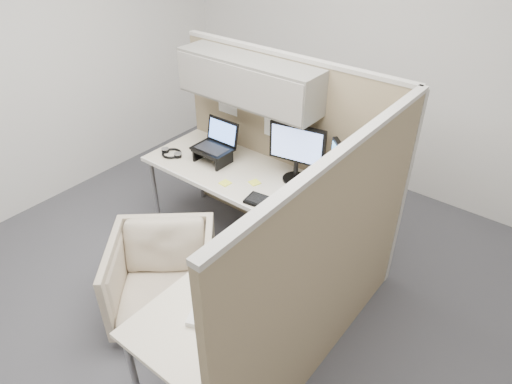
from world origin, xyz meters
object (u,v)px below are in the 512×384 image
Objects in this scene: office_chair at (163,275)px; monitor_left at (297,149)px; keyboard at (274,206)px; desk at (248,220)px.

monitor_left is (0.34, 1.12, 0.64)m from office_chair.
office_chair is 1.67× the size of keyboard.
monitor_left reaches higher than office_chair.
keyboard is at bearing 19.35° from office_chair.
desk is 0.67m from monitor_left.
desk is 4.59× the size of keyboard.
desk is 0.22m from keyboard.
monitor_left is 0.48m from keyboard.
office_chair is 1.34m from monitor_left.
monitor_left is (0.00, 0.59, 0.32)m from desk.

